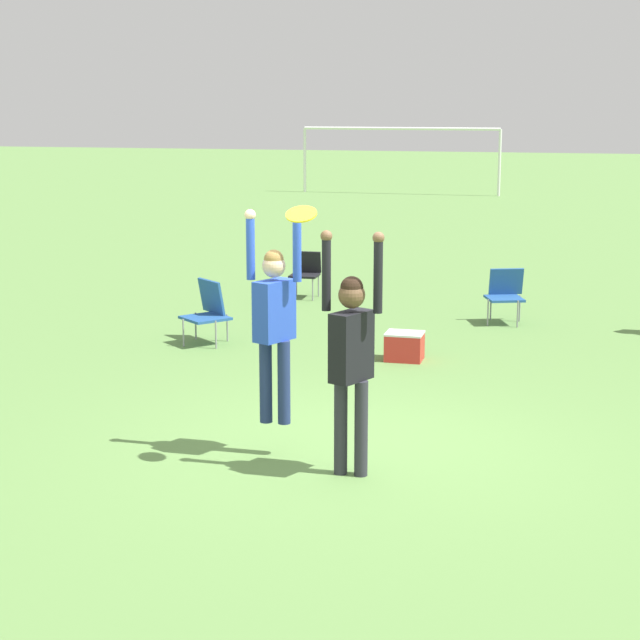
{
  "coord_description": "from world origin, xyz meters",
  "views": [
    {
      "loc": [
        2.22,
        -9.57,
        3.3
      ],
      "look_at": [
        -0.18,
        -0.18,
        1.3
      ],
      "focal_mm": 60.0,
      "sensor_mm": 36.0,
      "label": 1
    }
  ],
  "objects_px": {
    "camping_chair_1": "(306,270)",
    "person_jumping": "(274,313)",
    "camping_chair_2": "(505,292)",
    "frisbee": "(301,214)",
    "person_defending": "(351,347)",
    "camping_chair_0": "(208,309)",
    "cooler_box": "(404,346)"
  },
  "relations": [
    {
      "from": "camping_chair_1",
      "to": "person_jumping",
      "type": "bearing_deg",
      "value": 101.06
    },
    {
      "from": "camping_chair_1",
      "to": "camping_chair_2",
      "type": "distance_m",
      "value": 3.69
    },
    {
      "from": "frisbee",
      "to": "camping_chair_1",
      "type": "height_order",
      "value": "frisbee"
    },
    {
      "from": "person_jumping",
      "to": "camping_chair_2",
      "type": "distance_m",
      "value": 6.98
    },
    {
      "from": "person_defending",
      "to": "frisbee",
      "type": "relative_size",
      "value": 7.98
    },
    {
      "from": "camping_chair_0",
      "to": "camping_chair_1",
      "type": "relative_size",
      "value": 1.12
    },
    {
      "from": "cooler_box",
      "to": "person_defending",
      "type": "bearing_deg",
      "value": -86.41
    },
    {
      "from": "person_defending",
      "to": "camping_chair_2",
      "type": "height_order",
      "value": "person_defending"
    },
    {
      "from": "camping_chair_1",
      "to": "camping_chair_0",
      "type": "bearing_deg",
      "value": 81.66
    },
    {
      "from": "camping_chair_1",
      "to": "camping_chair_2",
      "type": "xyz_separation_m",
      "value": [
        3.46,
        -1.29,
        0.01
      ]
    },
    {
      "from": "camping_chair_1",
      "to": "camping_chair_2",
      "type": "height_order",
      "value": "camping_chair_2"
    },
    {
      "from": "person_jumping",
      "to": "cooler_box",
      "type": "bearing_deg",
      "value": 16.98
    },
    {
      "from": "person_jumping",
      "to": "cooler_box",
      "type": "height_order",
      "value": "person_jumping"
    },
    {
      "from": "person_defending",
      "to": "camping_chair_0",
      "type": "distance_m",
      "value": 5.69
    },
    {
      "from": "camping_chair_2",
      "to": "cooler_box",
      "type": "xyz_separation_m",
      "value": [
        -1.05,
        -2.73,
        -0.28
      ]
    },
    {
      "from": "frisbee",
      "to": "person_jumping",
      "type": "bearing_deg",
      "value": 134.15
    },
    {
      "from": "person_jumping",
      "to": "camping_chair_2",
      "type": "xyz_separation_m",
      "value": [
        1.6,
        6.73,
        -0.9
      ]
    },
    {
      "from": "person_defending",
      "to": "camping_chair_1",
      "type": "height_order",
      "value": "person_defending"
    },
    {
      "from": "camping_chair_0",
      "to": "cooler_box",
      "type": "distance_m",
      "value": 2.85
    },
    {
      "from": "person_jumping",
      "to": "camping_chair_1",
      "type": "height_order",
      "value": "person_jumping"
    },
    {
      "from": "person_jumping",
      "to": "frisbee",
      "type": "height_order",
      "value": "frisbee"
    },
    {
      "from": "camping_chair_1",
      "to": "cooler_box",
      "type": "relative_size",
      "value": 1.61
    },
    {
      "from": "person_jumping",
      "to": "camping_chair_2",
      "type": "height_order",
      "value": "person_jumping"
    },
    {
      "from": "cooler_box",
      "to": "camping_chair_0",
      "type": "bearing_deg",
      "value": 172.86
    },
    {
      "from": "person_defending",
      "to": "frisbee",
      "type": "xyz_separation_m",
      "value": [
        -0.45,
        -0.0,
        1.16
      ]
    },
    {
      "from": "camping_chair_0",
      "to": "cooler_box",
      "type": "bearing_deg",
      "value": -147.81
    },
    {
      "from": "camping_chair_0",
      "to": "camping_chair_1",
      "type": "xyz_separation_m",
      "value": [
        0.41,
        3.67,
        -0.01
      ]
    },
    {
      "from": "person_defending",
      "to": "camping_chair_2",
      "type": "distance_m",
      "value": 7.18
    },
    {
      "from": "person_jumping",
      "to": "camping_chair_1",
      "type": "xyz_separation_m",
      "value": [
        -1.86,
        8.02,
        -0.91
      ]
    },
    {
      "from": "person_jumping",
      "to": "cooler_box",
      "type": "distance_m",
      "value": 4.2
    },
    {
      "from": "frisbee",
      "to": "cooler_box",
      "type": "distance_m",
      "value": 4.88
    },
    {
      "from": "person_jumping",
      "to": "camping_chair_0",
      "type": "xyz_separation_m",
      "value": [
        -2.27,
        4.35,
        -0.9
      ]
    }
  ]
}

